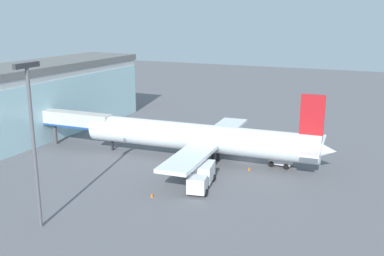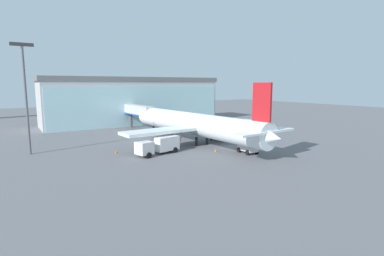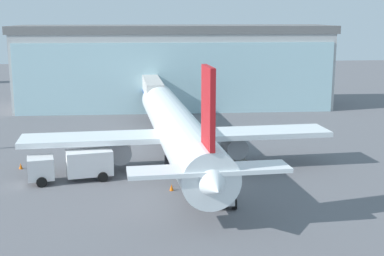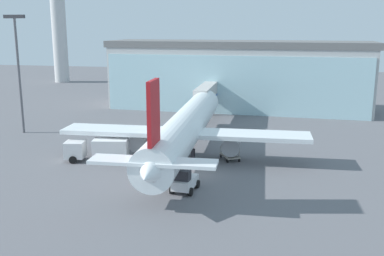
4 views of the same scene
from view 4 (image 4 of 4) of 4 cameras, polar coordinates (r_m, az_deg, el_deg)
The scene contains 11 objects.
ground at distance 48.44m, azimuth 0.74°, elevation -5.85°, with size 240.00×240.00×0.00m, color slate.
terminal_building at distance 85.82m, azimuth 5.83°, elevation 6.67°, with size 49.33×14.20×12.81m.
jet_bridge at distance 74.96m, azimuth 1.81°, elevation 4.36°, with size 2.46×12.48×5.86m.
control_tower at distance 132.41m, azimuth -16.68°, elevation 14.29°, with size 7.18×7.18×33.93m.
apron_light_mast at distance 69.95m, azimuth -21.21°, elevation 7.65°, with size 3.20×0.40×17.07m.
airplane at distance 53.90m, azimuth -0.79°, elevation 0.04°, with size 29.38×39.16×11.16m.
catering_truck at distance 53.63m, azimuth -11.71°, elevation -2.63°, with size 7.57×3.52×2.65m.
baggage_cart at distance 53.50m, azimuth 4.83°, elevation -3.51°, with size 2.74×3.22×1.50m.
pushback_tug at distance 43.27m, azimuth -0.95°, elevation -6.81°, with size 2.46×3.37×2.30m.
safety_cone_nose at distance 47.84m, azimuth -4.16°, elevation -5.78°, with size 0.36×0.36×0.55m, color orange.
safety_cone_wingtip at distance 59.98m, azimuth -14.83°, elevation -2.33°, with size 0.36×0.36×0.55m, color orange.
Camera 4 is at (8.65, -45.06, 15.51)m, focal length 42.00 mm.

